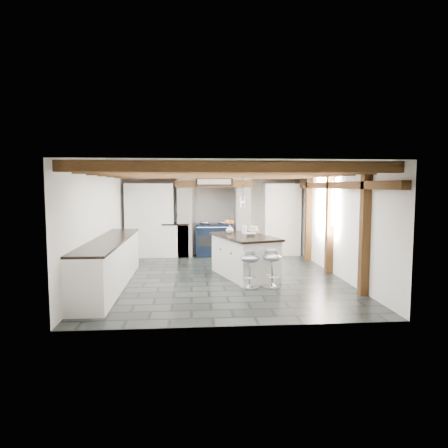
{
  "coord_description": "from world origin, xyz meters",
  "views": [
    {
      "loc": [
        -0.61,
        -8.33,
        1.94
      ],
      "look_at": [
        0.1,
        0.4,
        1.1
      ],
      "focal_mm": 32.0,
      "sensor_mm": 36.0,
      "label": 1
    }
  ],
  "objects": [
    {
      "name": "kitchen_island",
      "position": [
        0.51,
        0.05,
        0.45
      ],
      "size": [
        1.42,
        1.99,
        1.18
      ],
      "rotation": [
        0.0,
        0.0,
        0.3
      ],
      "color": "white",
      "rests_on": "ground"
    },
    {
      "name": "range_cooker",
      "position": [
        0.0,
        2.68,
        0.47
      ],
      "size": [
        1.0,
        0.63,
        0.99
      ],
      "color": "black",
      "rests_on": "ground"
    },
    {
      "name": "ground",
      "position": [
        0.0,
        0.0,
        0.0
      ],
      "size": [
        6.0,
        6.0,
        0.0
      ],
      "primitive_type": "plane",
      "color": "black",
      "rests_on": "ground"
    },
    {
      "name": "bar_stool_near",
      "position": [
        0.92,
        -0.91,
        0.46
      ],
      "size": [
        0.44,
        0.44,
        0.74
      ],
      "rotation": [
        0.0,
        0.0,
        -0.27
      ],
      "color": "silver",
      "rests_on": "ground"
    },
    {
      "name": "bar_stool_far",
      "position": [
        0.48,
        -0.92,
        0.45
      ],
      "size": [
        0.39,
        0.39,
        0.72
      ],
      "rotation": [
        0.0,
        0.0,
        0.13
      ],
      "color": "silver",
      "rests_on": "ground"
    },
    {
      "name": "room_shell",
      "position": [
        -0.61,
        1.42,
        1.07
      ],
      "size": [
        6.0,
        6.03,
        6.0
      ],
      "color": "white",
      "rests_on": "ground"
    }
  ]
}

